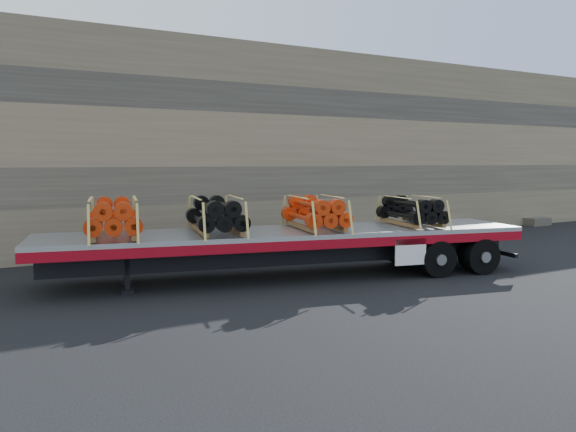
# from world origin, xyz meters

# --- Properties ---
(ground) EXTENTS (120.00, 120.00, 0.00)m
(ground) POSITION_xyz_m (0.00, 0.00, 0.00)
(ground) COLOR black
(ground) RESTS_ON ground
(rock_wall) EXTENTS (44.00, 3.00, 7.00)m
(rock_wall) POSITION_xyz_m (0.00, 6.50, 3.50)
(rock_wall) COLOR #7A6B54
(rock_wall) RESTS_ON ground
(trailer) EXTENTS (12.55, 4.84, 1.23)m
(trailer) POSITION_xyz_m (1.15, -0.03, 0.62)
(trailer) COLOR #B1B4B9
(trailer) RESTS_ON ground
(bundle_front) EXTENTS (1.67, 2.60, 0.85)m
(bundle_front) POSITION_xyz_m (-3.01, 0.84, 1.66)
(bundle_front) COLOR red
(bundle_front) RESTS_ON trailer
(bundle_midfront) EXTENTS (1.64, 2.55, 0.84)m
(bundle_midfront) POSITION_xyz_m (-0.67, 0.35, 1.65)
(bundle_midfront) COLOR black
(bundle_midfront) RESTS_ON trailer
(bundle_midrear) EXTENTS (1.58, 2.46, 0.81)m
(bundle_midrear) POSITION_xyz_m (1.84, -0.18, 1.64)
(bundle_midrear) COLOR red
(bundle_midrear) RESTS_ON trailer
(bundle_rear) EXTENTS (1.47, 2.29, 0.75)m
(bundle_rear) POSITION_xyz_m (4.57, -0.75, 1.61)
(bundle_rear) COLOR black
(bundle_rear) RESTS_ON trailer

